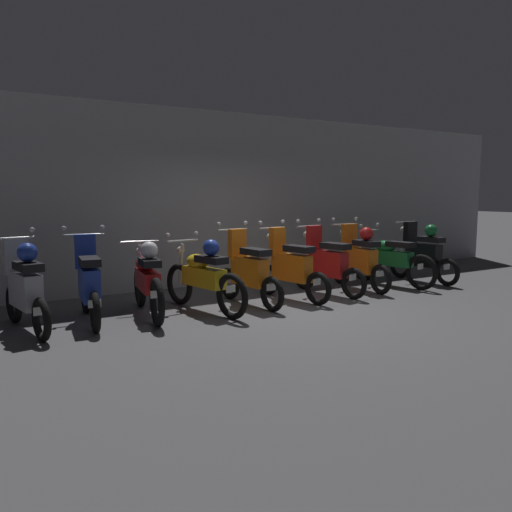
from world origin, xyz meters
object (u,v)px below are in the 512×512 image
(motorbike_slot_8, at_px, (390,259))
(motorbike_slot_6, at_px, (326,264))
(motorbike_slot_0, at_px, (25,287))
(motorbike_slot_4, at_px, (248,271))
(motorbike_slot_2, at_px, (147,279))
(motorbike_slot_1, at_px, (89,283))
(motorbike_slot_7, at_px, (359,258))
(motorbike_slot_3, at_px, (203,276))
(motorbike_slot_9, at_px, (422,253))
(motorbike_slot_5, at_px, (290,268))

(motorbike_slot_8, bearing_deg, motorbike_slot_6, -178.33)
(motorbike_slot_0, height_order, motorbike_slot_4, same)
(motorbike_slot_2, height_order, motorbike_slot_6, motorbike_slot_6)
(motorbike_slot_1, height_order, motorbike_slot_7, same)
(motorbike_slot_2, relative_size, motorbike_slot_3, 1.00)
(motorbike_slot_3, relative_size, motorbike_slot_9, 1.15)
(motorbike_slot_0, distance_m, motorbike_slot_3, 2.41)
(motorbike_slot_1, relative_size, motorbike_slot_8, 0.86)
(motorbike_slot_2, relative_size, motorbike_slot_9, 1.15)
(motorbike_slot_0, bearing_deg, motorbike_slot_6, -0.92)
(motorbike_slot_9, bearing_deg, motorbike_slot_5, -179.54)
(motorbike_slot_9, bearing_deg, motorbike_slot_4, -179.75)
(motorbike_slot_6, xyz_separation_m, motorbike_slot_7, (0.81, 0.05, 0.04))
(motorbike_slot_7, bearing_deg, motorbike_slot_9, -2.49)
(motorbike_slot_8, bearing_deg, motorbike_slot_1, 178.83)
(motorbike_slot_1, bearing_deg, motorbike_slot_4, -4.77)
(motorbike_slot_3, bearing_deg, motorbike_slot_0, 175.95)
(motorbike_slot_0, distance_m, motorbike_slot_9, 7.21)
(motorbike_slot_5, bearing_deg, motorbike_slot_2, 176.95)
(motorbike_slot_4, height_order, motorbike_slot_9, motorbike_slot_4)
(motorbike_slot_3, height_order, motorbike_slot_6, motorbike_slot_6)
(motorbike_slot_8, bearing_deg, motorbike_slot_9, -4.86)
(motorbike_slot_1, distance_m, motorbike_slot_2, 0.80)
(motorbike_slot_3, relative_size, motorbike_slot_7, 1.15)
(motorbike_slot_8, bearing_deg, motorbike_slot_7, 179.91)
(motorbike_slot_1, distance_m, motorbike_slot_5, 3.20)
(motorbike_slot_3, height_order, motorbike_slot_4, motorbike_slot_4)
(motorbike_slot_1, distance_m, motorbike_slot_3, 1.61)
(motorbike_slot_3, bearing_deg, motorbike_slot_8, 2.00)
(motorbike_slot_0, distance_m, motorbike_slot_8, 6.41)
(motorbike_slot_7, bearing_deg, motorbike_slot_0, 179.70)
(motorbike_slot_2, bearing_deg, motorbike_slot_4, -4.27)
(motorbike_slot_9, bearing_deg, motorbike_slot_7, 177.51)
(motorbike_slot_3, bearing_deg, motorbike_slot_2, 167.73)
(motorbike_slot_4, relative_size, motorbike_slot_5, 1.01)
(motorbike_slot_1, relative_size, motorbike_slot_2, 0.87)
(motorbike_slot_3, bearing_deg, motorbike_slot_5, 1.65)
(motorbike_slot_3, xyz_separation_m, motorbike_slot_5, (1.60, 0.05, -0.00))
(motorbike_slot_1, height_order, motorbike_slot_2, motorbike_slot_1)
(motorbike_slot_4, distance_m, motorbike_slot_6, 1.60)
(motorbike_slot_5, relative_size, motorbike_slot_7, 0.99)
(motorbike_slot_4, xyz_separation_m, motorbike_slot_5, (0.80, -0.01, 0.00))
(motorbike_slot_6, relative_size, motorbike_slot_7, 1.00)
(motorbike_slot_5, bearing_deg, motorbike_slot_6, 3.37)
(motorbike_slot_0, relative_size, motorbike_slot_3, 0.87)
(motorbike_slot_2, bearing_deg, motorbike_slot_0, -179.89)
(motorbike_slot_1, height_order, motorbike_slot_5, same)
(motorbike_slot_6, height_order, motorbike_slot_7, same)
(motorbike_slot_2, relative_size, motorbike_slot_6, 1.16)
(motorbike_slot_5, relative_size, motorbike_slot_6, 1.00)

